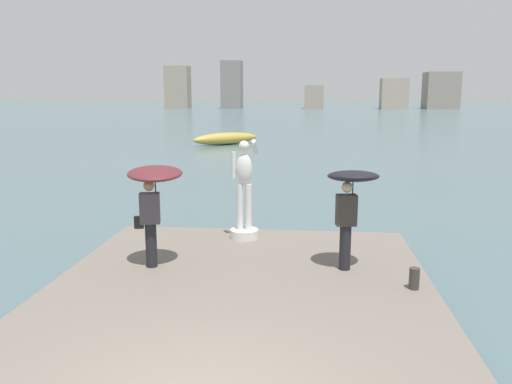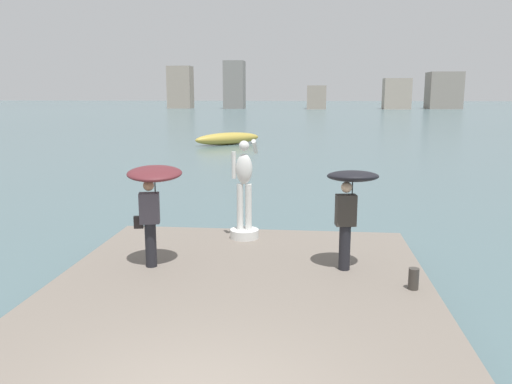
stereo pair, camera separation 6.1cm
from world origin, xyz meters
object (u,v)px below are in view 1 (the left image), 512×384
object	(u,v)px
statue_white_figure	(244,200)
mooring_bollard	(414,278)
onlooker_left	(153,189)
boat_far	(226,139)
onlooker_right	(351,193)

from	to	relation	value
statue_white_figure	mooring_bollard	size ratio (longest dim) A/B	6.14
onlooker_left	boat_far	distance (m)	28.60
statue_white_figure	onlooker_right	world-z (taller)	statue_white_figure
onlooker_right	mooring_bollard	size ratio (longest dim) A/B	5.16
statue_white_figure	onlooker_right	bearing A→B (deg)	-40.99
statue_white_figure	onlooker_right	xyz separation A→B (m)	(2.28, -1.98, 0.61)
onlooker_right	boat_far	world-z (taller)	onlooker_right
onlooker_right	onlooker_left	bearing A→B (deg)	-176.90
onlooker_left	mooring_bollard	world-z (taller)	onlooker_left
onlooker_right	mooring_bollard	xyz separation A→B (m)	(1.07, -0.96, -1.32)
onlooker_right	boat_far	xyz separation A→B (m)	(-6.82, 28.19, -1.47)
statue_white_figure	boat_far	bearing A→B (deg)	99.83
mooring_bollard	onlooker_left	bearing A→B (deg)	171.09
mooring_bollard	boat_far	world-z (taller)	boat_far
onlooker_left	onlooker_right	size ratio (longest dim) A/B	1.02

